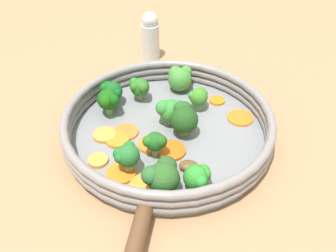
% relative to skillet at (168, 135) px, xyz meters
% --- Properties ---
extents(ground_plane, '(4.00, 4.00, 0.00)m').
position_rel_skillet_xyz_m(ground_plane, '(0.00, 0.00, -0.01)').
color(ground_plane, '#9E7850').
extents(skillet, '(0.33, 0.33, 0.01)m').
position_rel_skillet_xyz_m(skillet, '(0.00, 0.00, 0.00)').
color(skillet, gray).
rests_on(skillet, ground_plane).
extents(skillet_rim_wall, '(0.35, 0.35, 0.04)m').
position_rel_skillet_xyz_m(skillet_rim_wall, '(0.00, 0.00, 0.03)').
color(skillet_rim_wall, gray).
rests_on(skillet_rim_wall, skillet).
extents(skillet_rivet_left, '(0.01, 0.01, 0.01)m').
position_rel_skillet_xyz_m(skillet_rivet_left, '(-0.04, -0.16, 0.01)').
color(skillet_rivet_left, gray).
rests_on(skillet_rivet_left, skillet).
extents(skillet_rivet_right, '(0.01, 0.01, 0.01)m').
position_rel_skillet_xyz_m(skillet_rivet_right, '(0.04, -0.16, 0.01)').
color(skillet_rivet_right, gray).
rests_on(skillet_rivet_right, skillet).
extents(carrot_slice_0, '(0.04, 0.04, 0.00)m').
position_rel_skillet_xyz_m(carrot_slice_0, '(0.06, -0.08, 0.01)').
color(carrot_slice_0, orange).
rests_on(carrot_slice_0, skillet).
extents(carrot_slice_1, '(0.03, 0.03, 0.00)m').
position_rel_skillet_xyz_m(carrot_slice_1, '(0.07, 0.10, 0.01)').
color(carrot_slice_1, orange).
rests_on(carrot_slice_1, skillet).
extents(carrot_slice_2, '(0.04, 0.04, 0.01)m').
position_rel_skillet_xyz_m(carrot_slice_2, '(-0.09, -0.09, 0.01)').
color(carrot_slice_2, '#F9963B').
rests_on(carrot_slice_2, skillet).
extents(carrot_slice_3, '(0.04, 0.04, 0.01)m').
position_rel_skillet_xyz_m(carrot_slice_3, '(0.04, 0.11, 0.01)').
color(carrot_slice_3, orange).
rests_on(carrot_slice_3, skillet).
extents(carrot_slice_4, '(0.05, 0.05, 0.00)m').
position_rel_skillet_xyz_m(carrot_slice_4, '(-0.05, -0.11, 0.01)').
color(carrot_slice_4, orange).
rests_on(carrot_slice_4, skillet).
extents(carrot_slice_5, '(0.05, 0.05, 0.01)m').
position_rel_skillet_xyz_m(carrot_slice_5, '(-0.10, -0.03, 0.01)').
color(carrot_slice_5, '#F0923C').
rests_on(carrot_slice_5, skillet).
extents(carrot_slice_6, '(0.06, 0.06, 0.00)m').
position_rel_skillet_xyz_m(carrot_slice_6, '(-0.01, -0.12, 0.01)').
color(carrot_slice_6, orange).
rests_on(carrot_slice_6, skillet).
extents(carrot_slice_7, '(0.05, 0.05, 0.00)m').
position_rel_skillet_xyz_m(carrot_slice_7, '(0.12, 0.06, 0.01)').
color(carrot_slice_7, orange).
rests_on(carrot_slice_7, skillet).
extents(carrot_slice_8, '(0.06, 0.06, 0.01)m').
position_rel_skillet_xyz_m(carrot_slice_8, '(-0.02, -0.04, 0.01)').
color(carrot_slice_8, orange).
rests_on(carrot_slice_8, skillet).
extents(carrot_slice_9, '(0.05, 0.05, 0.00)m').
position_rel_skillet_xyz_m(carrot_slice_9, '(-0.07, -0.01, 0.01)').
color(carrot_slice_9, orange).
rests_on(carrot_slice_9, skillet).
extents(carrot_slice_10, '(0.06, 0.06, 0.01)m').
position_rel_skillet_xyz_m(carrot_slice_10, '(0.01, -0.04, 0.01)').
color(carrot_slice_10, orange).
rests_on(carrot_slice_10, skillet).
extents(carrot_slice_11, '(0.05, 0.05, 0.01)m').
position_rel_skillet_xyz_m(carrot_slice_11, '(-0.08, -0.04, 0.01)').
color(carrot_slice_11, orange).
rests_on(carrot_slice_11, skillet).
extents(broccoli_floret_0, '(0.04, 0.03, 0.04)m').
position_rel_skillet_xyz_m(broccoli_floret_0, '(-0.01, -0.06, 0.03)').
color(broccoli_floret_0, '#7D964D').
rests_on(broccoli_floret_0, skillet).
extents(broccoli_floret_1, '(0.04, 0.04, 0.04)m').
position_rel_skillet_xyz_m(broccoli_floret_1, '(0.04, 0.08, 0.03)').
color(broccoli_floret_1, '#648850').
rests_on(broccoli_floret_1, skillet).
extents(broccoli_floret_2, '(0.05, 0.05, 0.05)m').
position_rel_skillet_xyz_m(broccoli_floret_2, '(0.02, -0.13, 0.04)').
color(broccoli_floret_2, '#719955').
rests_on(broccoli_floret_2, skillet).
extents(broccoli_floret_3, '(0.04, 0.04, 0.04)m').
position_rel_skillet_xyz_m(broccoli_floret_3, '(0.06, -0.11, 0.03)').
color(broccoli_floret_3, '#83AE67').
rests_on(broccoli_floret_3, skillet).
extents(broccoli_floret_4, '(0.04, 0.04, 0.05)m').
position_rel_skillet_xyz_m(broccoli_floret_4, '(-0.04, -0.10, 0.04)').
color(broccoli_floret_4, '#8DA365').
rests_on(broccoli_floret_4, skillet).
extents(broccoli_floret_5, '(0.05, 0.04, 0.05)m').
position_rel_skillet_xyz_m(broccoli_floret_5, '(-0.00, 0.03, 0.03)').
color(broccoli_floret_5, '#8CB265').
rests_on(broccoli_floret_5, skillet).
extents(broccoli_floret_6, '(0.04, 0.04, 0.05)m').
position_rel_skillet_xyz_m(broccoli_floret_6, '(-0.11, 0.03, 0.04)').
color(broccoli_floret_6, '#6FA551').
rests_on(broccoli_floret_6, skillet).
extents(broccoli_floret_7, '(0.04, 0.04, 0.04)m').
position_rel_skillet_xyz_m(broccoli_floret_7, '(-0.07, 0.08, 0.03)').
color(broccoli_floret_7, '#7B974E').
rests_on(broccoli_floret_7, skillet).
extents(broccoli_floret_8, '(0.05, 0.05, 0.05)m').
position_rel_skillet_xyz_m(broccoli_floret_8, '(0.03, 0.01, 0.04)').
color(broccoli_floret_8, '#6C8651').
rests_on(broccoli_floret_8, skillet).
extents(broccoli_floret_9, '(0.05, 0.05, 0.05)m').
position_rel_skillet_xyz_m(broccoli_floret_9, '(0.00, 0.13, 0.03)').
color(broccoli_floret_9, '#6D8C56').
rests_on(broccoli_floret_9, skillet).
extents(broccoli_floret_10, '(0.04, 0.04, 0.04)m').
position_rel_skillet_xyz_m(broccoli_floret_10, '(-0.12, 0.07, 0.03)').
color(broccoli_floret_10, '#87B568').
rests_on(broccoli_floret_10, skillet).
extents(mushroom_piece_0, '(0.03, 0.03, 0.01)m').
position_rel_skillet_xyz_m(mushroom_piece_0, '(0.05, -0.08, 0.01)').
color(mushroom_piece_0, brown).
rests_on(mushroom_piece_0, skillet).
extents(salt_shaker, '(0.04, 0.04, 0.11)m').
position_rel_skillet_xyz_m(salt_shaker, '(-0.08, 0.26, 0.05)').
color(salt_shaker, silver).
rests_on(salt_shaker, ground_plane).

